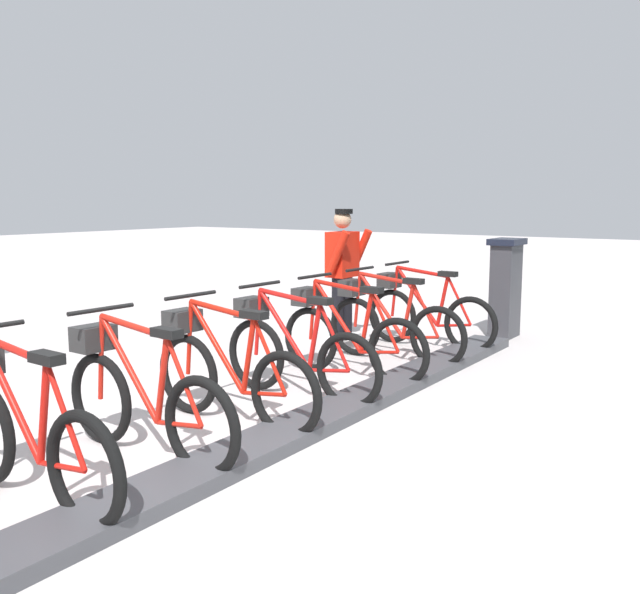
% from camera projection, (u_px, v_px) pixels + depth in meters
% --- Properties ---
extents(ground_plane, '(60.00, 60.00, 0.00)m').
position_uv_depth(ground_plane, '(229.00, 467.00, 4.59)').
color(ground_plane, beige).
extents(dock_rail_base, '(0.44, 9.57, 0.10)m').
position_uv_depth(dock_rail_base, '(228.00, 460.00, 4.58)').
color(dock_rail_base, '#47474C').
rests_on(dock_rail_base, ground).
extents(payment_kiosk, '(0.36, 0.52, 1.28)m').
position_uv_depth(payment_kiosk, '(505.00, 286.00, 8.88)').
color(payment_kiosk, '#38383D').
rests_on(payment_kiosk, ground).
extents(bike_docked_0, '(1.72, 0.54, 1.02)m').
position_uv_depth(bike_docked_0, '(425.00, 312.00, 8.29)').
color(bike_docked_0, black).
rests_on(bike_docked_0, ground).
extents(bike_docked_1, '(1.72, 0.54, 1.02)m').
position_uv_depth(bike_docked_1, '(389.00, 323.00, 7.58)').
color(bike_docked_1, black).
rests_on(bike_docked_1, ground).
extents(bike_docked_2, '(1.72, 0.54, 1.02)m').
position_uv_depth(bike_docked_2, '(346.00, 335.00, 6.86)').
color(bike_docked_2, black).
rests_on(bike_docked_2, ground).
extents(bike_docked_3, '(1.72, 0.54, 1.02)m').
position_uv_depth(bike_docked_3, '(294.00, 351.00, 6.15)').
color(bike_docked_3, black).
rests_on(bike_docked_3, ground).
extents(bike_docked_4, '(1.72, 0.54, 1.02)m').
position_uv_depth(bike_docked_4, '(227.00, 371.00, 5.44)').
color(bike_docked_4, black).
rests_on(bike_docked_4, ground).
extents(bike_docked_5, '(1.72, 0.54, 1.02)m').
position_uv_depth(bike_docked_5, '(140.00, 397.00, 4.72)').
color(bike_docked_5, black).
rests_on(bike_docked_5, ground).
extents(bike_docked_6, '(1.72, 0.54, 1.02)m').
position_uv_depth(bike_docked_6, '(22.00, 432.00, 4.01)').
color(bike_docked_6, black).
rests_on(bike_docked_6, ground).
extents(worker_near_rack, '(0.46, 0.62, 1.66)m').
position_uv_depth(worker_near_rack, '(343.00, 270.00, 8.56)').
color(worker_near_rack, white).
rests_on(worker_near_rack, ground).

